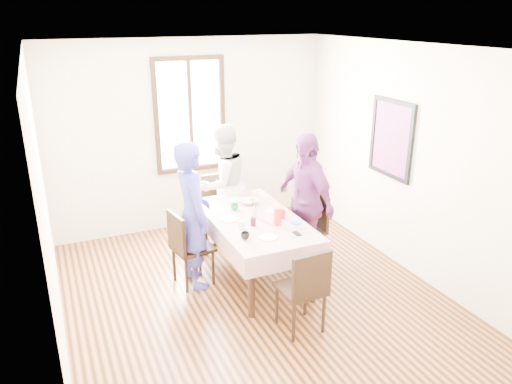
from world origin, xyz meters
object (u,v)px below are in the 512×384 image
chair_left (193,247)px  chair_far (221,209)px  chair_near (301,288)px  person_right (305,201)px  chair_right (305,230)px  person_far (221,184)px  person_left (193,215)px  dining_table (254,248)px

chair_left → chair_far: (0.71, 0.98, 0.00)m
chair_near → person_right: person_right is taller
chair_right → chair_near: (-0.71, -1.19, 0.00)m
chair_right → chair_far: bearing=27.8°
chair_near → chair_left: bearing=116.3°
chair_right → person_right: (-0.02, 0.00, 0.39)m
person_far → person_right: bearing=101.1°
chair_far → chair_near: size_ratio=1.00×
person_far → person_right: size_ratio=0.97×
person_far → person_left: bearing=32.4°
dining_table → person_left: bearing=167.4°
dining_table → person_right: 0.84m
chair_right → person_far: bearing=28.3°
dining_table → person_far: person_far is taller
person_left → person_far: (0.69, 0.96, -0.03)m
dining_table → person_left: person_left is taller
chair_right → person_right: 0.39m
chair_left → person_left: (0.02, 0.00, 0.40)m
person_right → dining_table: bearing=-93.5°
dining_table → chair_near: 1.14m
chair_right → person_far: 1.33m
person_right → chair_far: bearing=-155.3°
chair_left → chair_right: bearing=76.6°
person_far → chair_right: bearing=101.8°
chair_right → chair_far: 1.30m
dining_table → person_left: (-0.69, 0.16, 0.48)m
chair_left → person_right: (1.40, -0.10, 0.39)m
chair_far → chair_near: 2.28m
chair_right → person_right: person_right is taller
person_far → chair_left: bearing=31.7°
person_far → person_right: 1.27m
chair_far → chair_near: (0.00, -2.28, 0.00)m
person_far → chair_far: bearing=-111.9°
person_far → person_right: (0.69, -1.07, 0.02)m
chair_right → person_far: (-0.71, 1.07, 0.37)m
dining_table → person_right: bearing=4.3°
person_far → dining_table: bearing=68.1°
chair_far → person_far: bearing=88.2°
person_left → chair_near: bearing=-152.5°
chair_right → person_far: size_ratio=0.55×
chair_near → person_left: bearing=115.7°
chair_near → chair_far: bearing=87.5°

